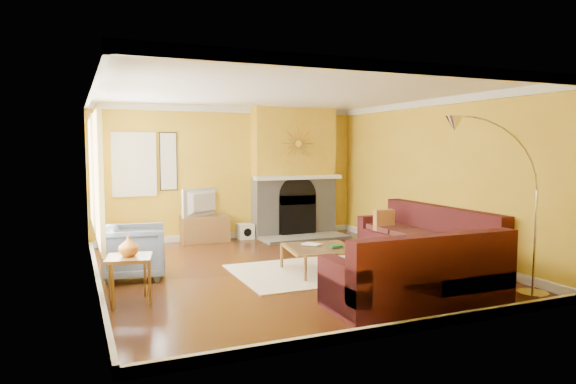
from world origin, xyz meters
name	(u,v)px	position (x,y,z in m)	size (l,w,h in m)	color
floor	(286,270)	(0.00, 0.00, -0.01)	(5.50, 6.00, 0.02)	#542B11
ceiling	(286,91)	(0.00, 0.00, 2.71)	(5.50, 6.00, 0.02)	white
wall_back	(230,173)	(0.00, 3.01, 1.35)	(5.50, 0.02, 2.70)	gold
wall_front	(404,201)	(0.00, -3.01, 1.35)	(5.50, 0.02, 2.70)	gold
wall_left	(92,188)	(-2.76, 0.00, 1.35)	(0.02, 6.00, 2.70)	gold
wall_right	(433,178)	(2.76, 0.00, 1.35)	(0.02, 6.00, 2.70)	gold
baseboard	(286,265)	(0.00, 0.00, 0.06)	(5.50, 6.00, 0.12)	white
crown_molding	(286,96)	(0.00, 0.00, 2.64)	(5.50, 6.00, 0.12)	white
window_left_near	(91,172)	(-2.72, 1.30, 1.50)	(0.06, 1.22, 1.72)	white
window_left_far	(97,179)	(-2.72, -0.60, 1.50)	(0.06, 1.22, 1.72)	white
window_back	(134,164)	(-1.90, 2.96, 1.55)	(0.82, 0.06, 1.22)	white
wall_art	(168,161)	(-1.25, 2.97, 1.60)	(0.34, 0.04, 1.14)	white
fireplace	(294,172)	(1.35, 2.80, 1.35)	(1.80, 0.40, 2.70)	gray
mantel	(299,177)	(1.35, 2.56, 1.25)	(1.92, 0.22, 0.08)	white
hearth	(305,238)	(1.35, 2.25, 0.03)	(1.80, 0.70, 0.06)	gray
sunburst	(298,144)	(1.35, 2.57, 1.95)	(0.70, 0.04, 0.70)	olive
rug	(315,271)	(0.35, -0.30, 0.01)	(2.40, 1.80, 0.02)	beige
sectional_sofa	(383,244)	(1.20, -0.85, 0.45)	(3.10, 3.70, 0.90)	#4A171B
coffee_table	(320,259)	(0.40, -0.35, 0.19)	(0.98, 0.98, 0.39)	white
media_console	(205,229)	(-0.60, 2.75, 0.26)	(0.93, 0.42, 0.51)	brown
tv	(204,202)	(-0.60, 2.75, 0.79)	(0.96, 0.13, 0.56)	black
subwoofer	(245,231)	(0.25, 2.78, 0.15)	(0.31, 0.31, 0.31)	white
armchair	(135,252)	(-2.20, 0.35, 0.38)	(0.82, 0.84, 0.77)	slate
side_table	(130,280)	(-2.40, -0.85, 0.29)	(0.52, 0.52, 0.57)	brown
vase	(129,246)	(-2.40, -0.85, 0.70)	(0.24, 0.24, 0.25)	orange
book	(308,245)	(0.25, -0.25, 0.40)	(0.20, 0.27, 0.03)	white
arc_lamp	(499,211)	(1.70, -2.55, 1.11)	(1.41, 0.36, 2.22)	silver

